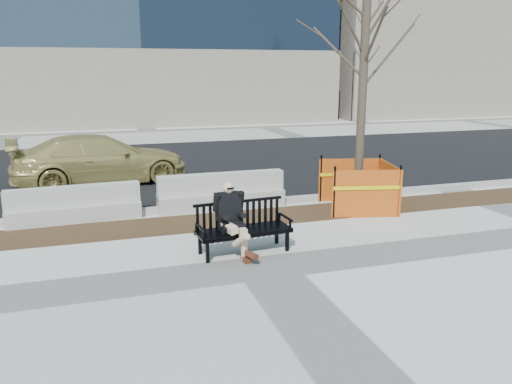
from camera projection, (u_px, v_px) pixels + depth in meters
ground at (265, 267)px, 7.84m from camera, size 120.00×120.00×0.00m
mulch_strip at (225, 220)px, 10.25m from camera, size 40.00×1.20×0.02m
asphalt_street at (178, 166)px, 16.00m from camera, size 60.00×10.40×0.01m
curb at (215, 206)px, 11.12m from camera, size 60.00×0.25×0.12m
bench at (244, 252)px, 8.47m from camera, size 1.66×0.72×0.86m
seated_man at (231, 253)px, 8.43m from camera, size 0.59×0.90×1.20m
tree_fence at (357, 209)px, 11.12m from camera, size 2.62×2.62×5.46m
sedan at (103, 183)px, 13.58m from camera, size 4.74×2.50×1.31m
jersey_barrier_left at (76, 221)px, 10.20m from camera, size 2.60×0.66×0.74m
jersey_barrier_right at (222, 208)px, 11.16m from camera, size 2.78×0.56×0.80m
far_tree_right at (359, 135)px, 23.62m from camera, size 2.67×2.67×5.60m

